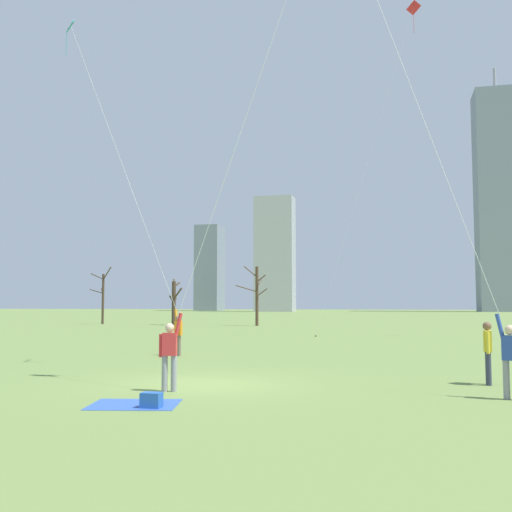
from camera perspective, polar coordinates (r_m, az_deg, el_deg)
ground_plane at (r=15.91m, az=-4.88°, el=-12.11°), size 400.00×400.00×0.00m
kite_flyer_far_back_yellow at (r=14.42m, az=-4.88°, el=0.97°), size 6.36×0.99×18.28m
kite_flyer_midfield_right_teal at (r=24.97m, az=-8.94°, el=-2.99°), size 7.37×3.47×16.24m
kite_flyer_foreground_right_pink at (r=15.10m, az=18.58°, el=4.00°), size 5.56×4.75×18.73m
bystander_strolling_midfield at (r=16.70m, az=21.29°, el=-8.34°), size 0.24×0.51×1.62m
distant_kite_high_overhead_red at (r=41.81m, az=13.87°, el=19.06°), size 6.97×0.58×21.62m
picnic_spot at (r=12.68m, az=-10.66°, el=-13.55°), size 2.04×1.72×0.31m
bare_tree_right_of_center at (r=63.36m, az=-14.44°, el=-3.70°), size 2.89×2.02×5.86m
bare_tree_far_right_edge at (r=58.99m, az=-7.84°, el=-4.24°), size 2.00×2.41×4.56m
bare_tree_leftmost at (r=56.63m, az=0.05°, el=-3.66°), size 3.01×2.53×5.68m
skyline_wide_slab at (r=177.73m, az=-4.45°, el=-1.17°), size 7.09×8.82×25.18m
skyline_short_annex at (r=157.39m, az=1.81°, el=0.18°), size 10.16×6.62×30.26m
skyline_tall_tower at (r=169.19m, az=22.19°, el=4.97°), size 11.32×10.01×64.67m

